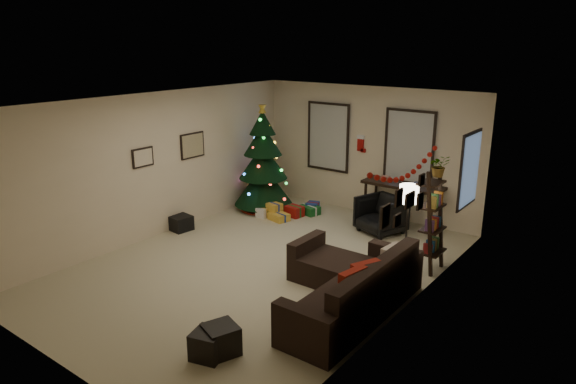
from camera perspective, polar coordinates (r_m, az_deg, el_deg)
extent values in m
plane|color=#C4B994|center=(8.71, -2.93, -8.06)|extent=(7.00, 7.00, 0.00)
plane|color=white|center=(7.98, -3.21, 9.87)|extent=(7.00, 7.00, 0.00)
plane|color=beige|center=(11.08, 8.67, 4.48)|extent=(5.00, 0.00, 5.00)
plane|color=beige|center=(6.15, -24.63, -6.70)|extent=(5.00, 0.00, 5.00)
plane|color=beige|center=(9.99, -14.14, 2.86)|extent=(0.00, 7.00, 7.00)
plane|color=beige|center=(6.98, 12.91, -2.89)|extent=(0.00, 7.00, 7.00)
cube|color=#728CB2|center=(11.48, 4.45, 6.05)|extent=(0.94, 0.02, 1.35)
cube|color=beige|center=(11.48, 4.45, 6.05)|extent=(0.94, 0.03, 1.35)
cube|color=#728CB2|center=(10.60, 13.16, 4.80)|extent=(0.94, 0.02, 1.35)
cube|color=beige|center=(10.60, 13.16, 4.80)|extent=(0.94, 0.03, 1.35)
cube|color=#728CB2|center=(9.25, 19.37, 2.31)|extent=(0.05, 0.27, 1.17)
cube|color=beige|center=(9.25, 19.37, 2.31)|extent=(0.05, 0.45, 1.17)
cylinder|color=black|center=(11.48, -2.69, -1.17)|extent=(0.09, 0.09, 0.28)
cone|color=black|center=(11.36, -2.72, 0.86)|extent=(1.27, 1.27, 0.89)
cone|color=black|center=(11.24, -2.76, 3.40)|extent=(1.05, 1.05, 0.75)
cone|color=black|center=(11.14, -2.79, 5.75)|extent=(0.82, 0.82, 0.66)
cone|color=black|center=(11.08, -2.82, 7.65)|extent=(0.56, 0.56, 0.52)
cylinder|color=maroon|center=(11.52, -2.68, -1.74)|extent=(1.03, 1.03, 0.04)
cube|color=maroon|center=(11.00, 0.70, -2.12)|extent=(0.35, 0.28, 0.22)
cube|color=gold|center=(10.93, -1.50, -2.02)|extent=(0.28, 0.25, 0.30)
cube|color=#14591E|center=(11.10, 2.65, -2.07)|extent=(0.25, 0.30, 0.18)
cube|color=navy|center=(11.34, -3.72, -1.49)|extent=(0.30, 0.22, 0.25)
cube|color=silver|center=(10.96, -2.81, -2.26)|extent=(0.22, 0.22, 0.20)
cube|color=maroon|center=(11.73, -2.66, -0.79)|extent=(0.26, 0.26, 0.28)
cube|color=gold|center=(10.77, -1.00, -2.73)|extent=(0.40, 0.30, 0.15)
cube|color=#14591E|center=(11.23, 2.25, -1.86)|extent=(0.32, 0.31, 0.17)
cube|color=navy|center=(11.31, 2.72, -1.65)|extent=(0.25, 0.29, 0.20)
cube|color=black|center=(7.25, 7.33, -11.83)|extent=(0.82, 2.20, 0.38)
cube|color=black|center=(6.93, 9.72, -9.42)|extent=(0.20, 2.20, 0.46)
cube|color=black|center=(6.31, 1.74, -15.17)|extent=(0.82, 0.20, 0.60)
cube|color=black|center=(8.17, 11.59, -7.81)|extent=(0.82, 0.20, 0.60)
cube|color=black|center=(8.14, 4.83, -8.44)|extent=(0.78, 0.82, 0.38)
cube|color=black|center=(8.34, 2.05, -6.94)|extent=(0.18, 0.82, 0.60)
cube|color=maroon|center=(6.66, 7.09, -10.19)|extent=(0.19, 0.45, 0.43)
cube|color=maroon|center=(6.91, 8.46, -9.19)|extent=(0.27, 0.42, 0.41)
cube|color=#BCA998|center=(7.53, 11.23, -7.21)|extent=(0.15, 0.41, 0.40)
cube|color=black|center=(6.47, -7.35, -15.75)|extent=(0.49, 0.49, 0.36)
cube|color=black|center=(6.42, -8.75, -16.20)|extent=(0.44, 0.44, 0.33)
cube|color=black|center=(10.53, 12.51, 0.76)|extent=(1.60, 0.57, 0.06)
cylinder|color=black|center=(10.75, 8.46, -1.11)|extent=(0.06, 0.06, 0.80)
cylinder|color=black|center=(11.14, 9.59, -0.54)|extent=(0.06, 0.06, 0.80)
cylinder|color=black|center=(10.20, 15.40, -2.52)|extent=(0.06, 0.06, 0.80)
cylinder|color=black|center=(10.61, 16.33, -1.87)|extent=(0.06, 0.06, 0.80)
imported|color=black|center=(10.16, 10.15, -2.47)|extent=(0.88, 0.86, 0.73)
cube|color=black|center=(8.34, 15.27, -3.52)|extent=(0.05, 0.05, 1.69)
cube|color=black|center=(8.74, 16.39, -2.69)|extent=(0.05, 0.05, 1.69)
cube|color=black|center=(8.73, 15.39, -6.26)|extent=(0.30, 0.47, 0.03)
cube|color=black|center=(8.60, 15.58, -3.95)|extent=(0.30, 0.47, 0.03)
cube|color=black|center=(8.48, 15.77, -1.56)|extent=(0.30, 0.47, 0.03)
cube|color=black|center=(8.37, 15.97, 0.88)|extent=(0.30, 0.47, 0.03)
imported|color=#4C4C4C|center=(8.32, 16.28, 3.12)|extent=(0.53, 0.52, 0.45)
cylinder|color=black|center=(8.77, 12.58, -8.19)|extent=(0.25, 0.25, 0.03)
cylinder|color=black|center=(8.54, 12.83, -4.46)|extent=(0.03, 0.03, 1.20)
cylinder|color=white|center=(8.33, 13.12, -0.21)|extent=(0.30, 0.30, 0.28)
cube|color=black|center=(10.48, -10.45, 5.05)|extent=(0.04, 0.60, 0.50)
cube|color=tan|center=(10.48, -10.45, 5.05)|extent=(0.01, 0.54, 0.45)
cube|color=black|center=(9.73, -15.64, 3.67)|extent=(0.04, 0.45, 0.35)
cube|color=beige|center=(9.73, -15.64, 3.67)|extent=(0.01, 0.41, 0.31)
cube|color=black|center=(6.40, 10.63, -2.62)|extent=(0.03, 0.22, 0.28)
cube|color=black|center=(6.66, 12.05, -0.60)|extent=(0.03, 0.18, 0.22)
cube|color=black|center=(6.75, 11.90, -3.03)|extent=(0.03, 0.20, 0.16)
cube|color=black|center=(7.00, 13.22, -0.86)|extent=(0.03, 0.26, 0.20)
cube|color=black|center=(7.34, 14.29, -0.96)|extent=(0.03, 0.18, 0.24)
cube|color=black|center=(7.26, 14.45, 1.31)|extent=(0.03, 0.16, 0.16)
cube|color=#990F0C|center=(11.10, 7.96, 5.23)|extent=(0.14, 0.04, 0.30)
cube|color=white|center=(11.08, 8.00, 5.99)|extent=(0.16, 0.05, 0.08)
cube|color=#990F0C|center=(11.10, 8.25, 4.53)|extent=(0.10, 0.04, 0.08)
cube|color=#990F0C|center=(11.02, 9.62, 4.79)|extent=(0.14, 0.04, 0.30)
cube|color=white|center=(10.99, 9.65, 5.56)|extent=(0.16, 0.05, 0.08)
cube|color=#990F0C|center=(11.01, 9.91, 4.08)|extent=(0.10, 0.04, 0.08)
cube|color=black|center=(10.50, -11.99, -3.22)|extent=(0.62, 0.45, 0.29)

